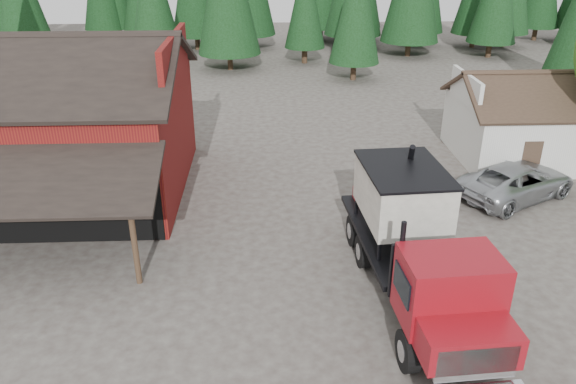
{
  "coord_description": "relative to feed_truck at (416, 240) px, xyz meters",
  "views": [
    {
      "loc": [
        -1.19,
        -14.29,
        11.14
      ],
      "look_at": [
        -0.32,
        5.38,
        1.8
      ],
      "focal_mm": 35.0,
      "sensor_mm": 36.0,
      "label": 1
    }
  ],
  "objects": [
    {
      "name": "ground",
      "position": [
        -3.57,
        -0.97,
        -2.11
      ],
      "size": [
        120.0,
        120.0,
        0.0
      ],
      "primitive_type": "plane",
      "color": "#433A35",
      "rests_on": "ground"
    },
    {
      "name": "near_pine_b",
      "position": [
        2.43,
        29.03,
        3.78
      ],
      "size": [
        3.96,
        3.96,
        10.4
      ],
      "color": "#382619",
      "rests_on": "ground"
    },
    {
      "name": "red_barn",
      "position": [
        -14.57,
        8.94,
        0.58
      ],
      "size": [
        12.8,
        13.63,
        7.18
      ],
      "color": "maroon",
      "rests_on": "ground"
    },
    {
      "name": "feed_truck",
      "position": [
        0.0,
        0.0,
        0.0
      ],
      "size": [
        3.46,
        10.15,
        4.51
      ],
      "rotation": [
        0.0,
        0.0,
        0.07
      ],
      "color": "black",
      "rests_on": "ground"
    },
    {
      "name": "farmhouse",
      "position": [
        9.43,
        12.03,
        -0.44
      ],
      "size": [
        8.6,
        6.42,
        4.65
      ],
      "color": "silver",
      "rests_on": "ground"
    },
    {
      "name": "silver_car",
      "position": [
        6.53,
        7.19,
        -1.3
      ],
      "size": [
        6.36,
        5.1,
        1.61
      ],
      "primitive_type": "imported",
      "rotation": [
        0.0,
        0.0,
        2.07
      ],
      "color": "#ABAEB3",
      "rests_on": "ground"
    },
    {
      "name": "conifer_backdrop",
      "position": [
        -3.57,
        41.03,
        -2.11
      ],
      "size": [
        76.0,
        16.0,
        16.0
      ],
      "primitive_type": null,
      "color": "black",
      "rests_on": "ground"
    }
  ]
}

